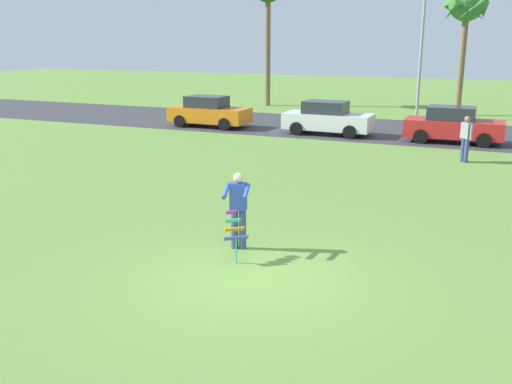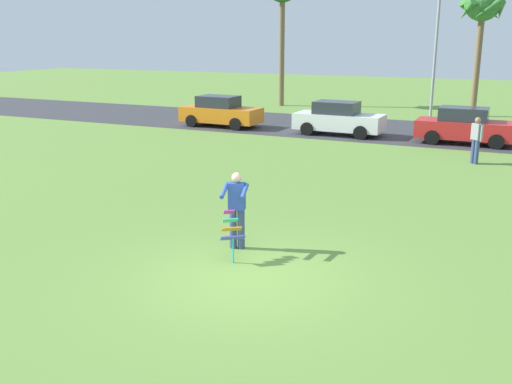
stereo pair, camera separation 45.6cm
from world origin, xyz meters
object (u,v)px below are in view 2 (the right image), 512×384
kite_held (232,230)px  parked_car_orange (220,112)px  person_kite_flyer (237,207)px  streetlight_pole (436,47)px  parked_car_red (465,126)px  parked_car_white (338,119)px  palm_tree_right_near (483,8)px  person_walker_near (476,139)px

kite_held → parked_car_orange: 18.81m
person_kite_flyer → streetlight_pole: streetlight_pole is taller
person_kite_flyer → streetlight_pole: size_ratio=0.25×
parked_car_orange → person_kite_flyer: bearing=-60.7°
parked_car_red → parked_car_white: bearing=180.0°
parked_car_red → palm_tree_right_near: size_ratio=0.56×
person_kite_flyer → parked_car_white: (-2.48, 15.82, -0.18)m
person_walker_near → kite_held: bearing=-107.2°
streetlight_pole → person_walker_near: (3.30, -11.72, -3.06)m
parked_car_orange → person_walker_near: person_walker_near is taller
person_kite_flyer → palm_tree_right_near: size_ratio=0.23×
streetlight_pole → person_walker_near: 12.56m
palm_tree_right_near → person_walker_near: 15.10m
parked_car_red → person_walker_near: (0.76, -4.15, 0.16)m
parked_car_white → palm_tree_right_near: 12.49m
parked_car_red → parked_car_orange: bearing=180.0°
person_kite_flyer → parked_car_orange: bearing=119.3°
palm_tree_right_near → person_walker_near: palm_tree_right_near is taller
parked_car_red → person_walker_near: 4.22m
person_kite_flyer → parked_car_orange: size_ratio=0.41×
person_kite_flyer → person_walker_near: bearing=70.9°
parked_car_orange → person_walker_near: bearing=-17.8°
person_kite_flyer → streetlight_pole: (0.73, 23.38, 3.05)m
palm_tree_right_near → parked_car_orange: bearing=-139.5°
parked_car_orange → palm_tree_right_near: bearing=40.5°
kite_held → streetlight_pole: streetlight_pole is taller
kite_held → person_kite_flyer: bearing=107.4°
person_walker_near → parked_car_white: bearing=147.5°
person_kite_flyer → parked_car_white: size_ratio=0.41×
parked_car_white → palm_tree_right_near: bearing=62.1°
parked_car_orange → palm_tree_right_near: (11.66, 9.96, 5.40)m
parked_car_orange → streetlight_pole: streetlight_pole is taller
parked_car_white → palm_tree_right_near: size_ratio=0.56×
parked_car_white → parked_car_red: 5.75m
parked_car_red → streetlight_pole: 8.61m
kite_held → parked_car_orange: size_ratio=0.24×
parked_car_orange → palm_tree_right_near: size_ratio=0.57×
person_kite_flyer → streetlight_pole: bearing=88.2°
kite_held → palm_tree_right_near: (2.58, 26.43, 5.50)m
person_kite_flyer → kite_held: bearing=-72.6°
person_kite_flyer → parked_car_red: 16.15m
person_kite_flyer → parked_car_red: bearing=78.3°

